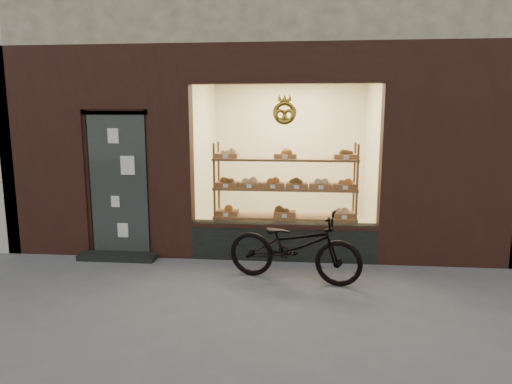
# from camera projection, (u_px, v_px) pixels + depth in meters

# --- Properties ---
(ground) EXTENTS (90.00, 90.00, 0.00)m
(ground) POSITION_uv_depth(u_px,v_px,m) (232.00, 322.00, 4.75)
(ground) COLOR #5D5D64
(display_shelf) EXTENTS (2.20, 0.45, 1.70)m
(display_shelf) POSITION_uv_depth(u_px,v_px,m) (285.00, 197.00, 7.06)
(display_shelf) COLOR brown
(display_shelf) RESTS_ON ground
(bicycle) EXTENTS (1.85, 1.01, 0.92)m
(bicycle) POSITION_uv_depth(u_px,v_px,m) (294.00, 246.00, 5.86)
(bicycle) COLOR black
(bicycle) RESTS_ON ground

